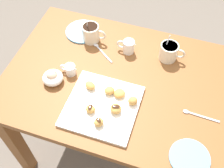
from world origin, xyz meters
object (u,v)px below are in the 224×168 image
Objects in this scene: beignet_4 at (133,101)px; coffee_mug_cream_left at (91,33)px; chocolate_sauce_pitcher at (70,69)px; saucer_sky_left at (190,158)px; beignet_1 at (99,122)px; beignet_5 at (90,85)px; dining_table at (116,94)px; saucer_sky_right at (82,31)px; beignet_0 at (116,109)px; beignet_2 at (109,91)px; ice_cream_bowl at (53,77)px; beignet_6 at (90,109)px; cream_pitcher_white at (128,46)px; pastry_plate_square at (102,106)px; coffee_mug_cream_right at (169,51)px; beignet_3 at (120,93)px.

coffee_mug_cream_left is at bearing 134.35° from beignet_4.
chocolate_sauce_pitcher is 0.68m from saucer_sky_left.
beignet_5 is (-0.11, 0.17, -0.00)m from beignet_1.
dining_table is 0.40m from saucer_sky_right.
saucer_sky_left is at bearing -21.06° from beignet_5.
beignet_0 is 1.15× the size of beignet_2.
beignet_6 is at bearing -24.82° from ice_cream_bowl.
cream_pitcher_white is 0.42m from beignet_6.
beignet_2 is 0.13m from beignet_6.
beignet_2 is (0.28, 0.01, 0.00)m from ice_cream_bowl.
pastry_plate_square is 0.44m from coffee_mug_cream_left.
saucer_sky_left is 0.88m from saucer_sky_right.
beignet_4 is at bearing -13.56° from chocolate_sauce_pitcher.
beignet_1 is at bearing -119.13° from beignet_0.
pastry_plate_square is at bearing -119.72° from coffee_mug_cream_right.
beignet_1 is (0.29, -0.16, 0.00)m from ice_cream_bowl.
coffee_mug_cream_right is 0.75× the size of saucer_sky_right.
saucer_sky_left is 0.40m from beignet_1.
saucer_sky_left is (0.63, -0.26, -0.03)m from chocolate_sauce_pitcher.
dining_table is 24.30× the size of beignet_6.
beignet_5 is (-0.31, -0.31, -0.02)m from coffee_mug_cream_right.
chocolate_sauce_pitcher is at bearing 167.53° from beignet_3.
coffee_mug_cream_left reaches higher than cream_pitcher_white.
saucer_sky_right is 0.55m from beignet_4.
beignet_6 is at bearing -69.65° from coffee_mug_cream_left.
beignet_0 is 0.98× the size of beignet_5.
beignet_5 reaches higher than saucer_sky_left.
ice_cream_bowl is 2.30× the size of beignet_4.
ice_cream_bowl is 0.60× the size of saucer_sky_left.
cream_pitcher_white is 0.29m from saucer_sky_right.
pastry_plate_square reaches higher than dining_table.
cream_pitcher_white reaches higher than beignet_1.
saucer_sky_left is 3.15× the size of beignet_3.
beignet_4 reaches higher than beignet_3.
chocolate_sauce_pitcher is 0.28m from beignet_3.
coffee_mug_cream_right is 2.60× the size of beignet_0.
beignet_2 is (0.21, -0.31, -0.02)m from coffee_mug_cream_left.
coffee_mug_cream_left is 3.28× the size of beignet_1.
ice_cream_bowl is 0.26m from beignet_6.
beignet_1 is 0.18m from beignet_4.
saucer_sky_right is 4.13× the size of beignet_6.
beignet_2 is at bearing -56.39° from coffee_mug_cream_left.
pastry_plate_square is at bearing -95.89° from beignet_2.
ice_cream_bowl is 0.33m from beignet_3.
beignet_3 is 0.16m from beignet_6.
cream_pitcher_white is 0.63m from saucer_sky_left.
saucer_sky_right is at bearing 122.33° from pastry_plate_square.
chocolate_sauce_pitcher is at bearing 147.72° from pastry_plate_square.
coffee_mug_cream_left is 2.74× the size of beignet_0.
pastry_plate_square is at bearing -32.28° from chocolate_sauce_pitcher.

